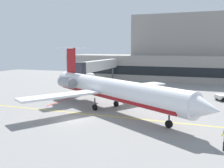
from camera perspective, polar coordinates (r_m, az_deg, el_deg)
The scene contains 10 objects.
ground at distance 33.93m, azimuth -8.65°, elevation -7.70°, with size 120.00×120.00×0.11m.
terminal_building at distance 77.48m, azimuth 13.02°, elevation 6.44°, with size 55.15×15.36×18.72m.
jet_bridge_west at distance 61.72m, azimuth -3.28°, elevation 4.05°, with size 2.40×22.70×6.20m.
regional_jet at distance 37.79m, azimuth -0.67°, elevation -1.09°, with size 30.75×23.28×9.19m.
baggage_tug at distance 56.84m, azimuth 2.13°, elevation -0.31°, with size 3.66×2.17×1.85m.
pushback_tractor at distance 44.30m, azimuth 4.59°, elevation -2.65°, with size 2.39×3.50×1.98m.
fuel_tank at distance 69.08m, azimuth -6.49°, elevation 1.60°, with size 6.82×2.70×2.54m.
safety_cone_alpha at distance 43.32m, azimuth 16.90°, elevation -4.11°, with size 0.47×0.47×0.55m.
safety_cone_bravo at distance 47.27m, azimuth 3.18°, elevation -2.77°, with size 0.47×0.47×0.55m.
safety_cone_charlie at distance 44.28m, azimuth 5.06°, elevation -3.53°, with size 0.47×0.47×0.55m.
Camera 1 is at (16.00, -28.49, 9.10)m, focal length 41.08 mm.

